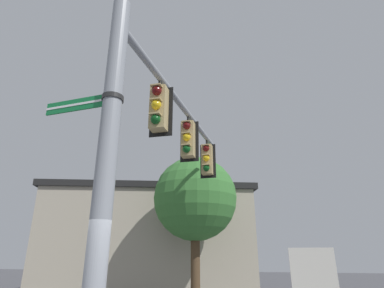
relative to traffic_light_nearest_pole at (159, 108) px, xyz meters
name	(u,v)px	position (x,y,z in m)	size (l,w,h in m)	color
signal_pole	(106,171)	(0.15, 1.79, -1.92)	(0.32, 0.32, 6.44)	gray
mast_arm	(183,107)	(-0.13, -1.57, 0.78)	(0.16, 0.16, 6.75)	gray
traffic_light_nearest_pole	(159,108)	(0.00, 0.00, 0.00)	(0.54, 0.49, 1.31)	black
traffic_light_mid_inner	(188,139)	(-0.17, -2.05, 0.00)	(0.54, 0.49, 1.31)	black
traffic_light_mid_outer	(207,159)	(-0.35, -4.10, 0.00)	(0.54, 0.49, 1.31)	black
street_name_sign	(96,102)	(0.48, 1.76, -0.70)	(1.50, 0.36, 0.22)	#147238
storefront_building	(150,242)	(4.18, -10.97, -2.43)	(12.22, 10.16, 5.39)	#A89E89
tree_by_storefront	(195,199)	(0.65, -6.71, -0.88)	(3.47, 3.47, 6.03)	#4C3823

